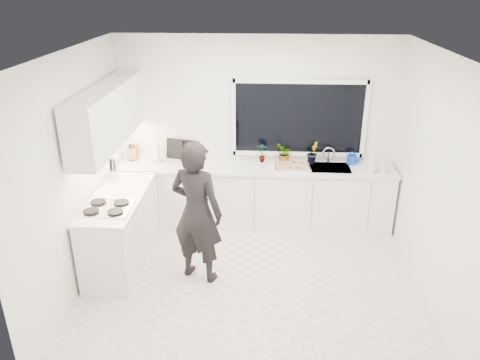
{
  "coord_description": "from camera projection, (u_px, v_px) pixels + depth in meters",
  "views": [
    {
      "loc": [
        0.15,
        -4.75,
        3.39
      ],
      "look_at": [
        -0.16,
        0.4,
        1.15
      ],
      "focal_mm": 35.0,
      "sensor_mm": 36.0,
      "label": 1
    }
  ],
  "objects": [
    {
      "name": "pizza",
      "position": [
        292.0,
        165.0,
        6.6
      ],
      "size": [
        0.47,
        0.35,
        0.01
      ],
      "primitive_type": "cube",
      "rotation": [
        0.0,
        0.0,
        0.06
      ],
      "color": "red",
      "rests_on": "pizza_tray"
    },
    {
      "name": "picture_frame_small",
      "position": [
        175.0,
        149.0,
        6.9
      ],
      "size": [
        0.25,
        0.08,
        0.3
      ],
      "primitive_type": "cube",
      "rotation": [
        0.0,
        0.0,
        -0.24
      ],
      "color": "black",
      "rests_on": "countertop_back"
    },
    {
      "name": "countertop_back",
      "position": [
        255.0,
        167.0,
        6.67
      ],
      "size": [
        3.94,
        0.62,
        0.04
      ],
      "primitive_type": "cube",
      "color": "silver",
      "rests_on": "base_cabinets_back"
    },
    {
      "name": "wall_left",
      "position": [
        75.0,
        174.0,
        5.28
      ],
      "size": [
        0.02,
        3.5,
        2.7
      ],
      "primitive_type": "cube",
      "color": "white",
      "rests_on": "ground"
    },
    {
      "name": "pizza_tray",
      "position": [
        292.0,
        166.0,
        6.61
      ],
      "size": [
        0.51,
        0.39,
        0.03
      ],
      "primitive_type": "cube",
      "rotation": [
        0.0,
        0.0,
        0.06
      ],
      "color": "silver",
      "rests_on": "countertop_back"
    },
    {
      "name": "utensil_crock",
      "position": [
        114.0,
        175.0,
        6.15
      ],
      "size": [
        0.14,
        0.14,
        0.16
      ],
      "primitive_type": "cylinder",
      "rotation": [
        0.0,
        0.0,
        -0.11
      ],
      "color": "#B5B4B9",
      "rests_on": "countertop_left"
    },
    {
      "name": "window",
      "position": [
        299.0,
        118.0,
        6.64
      ],
      "size": [
        1.8,
        0.02,
        1.0
      ],
      "primitive_type": "cube",
      "color": "black",
      "rests_on": "wall_back"
    },
    {
      "name": "paper_towel_roll",
      "position": [
        156.0,
        153.0,
        6.79
      ],
      "size": [
        0.12,
        0.12,
        0.26
      ],
      "primitive_type": "cylinder",
      "rotation": [
        0.0,
        0.0,
        -0.07
      ],
      "color": "white",
      "rests_on": "countertop_back"
    },
    {
      "name": "soap_bottles",
      "position": [
        375.0,
        163.0,
        6.39
      ],
      "size": [
        0.28,
        0.14,
        0.31
      ],
      "color": "#D8BF66",
      "rests_on": "countertop_back"
    },
    {
      "name": "countertop_left",
      "position": [
        118.0,
        197.0,
        5.76
      ],
      "size": [
        0.62,
        1.6,
        0.04
      ],
      "primitive_type": "cube",
      "color": "silver",
      "rests_on": "base_cabinets_left"
    },
    {
      "name": "herb_plants",
      "position": [
        289.0,
        153.0,
        6.74
      ],
      "size": [
        0.9,
        0.29,
        0.32
      ],
      "color": "#26662D",
      "rests_on": "countertop_back"
    },
    {
      "name": "floor",
      "position": [
        251.0,
        280.0,
        5.72
      ],
      "size": [
        4.0,
        3.5,
        0.02
      ],
      "primitive_type": "cube",
      "color": "beige",
      "rests_on": "ground"
    },
    {
      "name": "picture_frame_large",
      "position": [
        188.0,
        149.0,
        6.89
      ],
      "size": [
        0.22,
        0.05,
        0.28
      ],
      "primitive_type": "cube",
      "rotation": [
        0.0,
        0.0,
        -0.13
      ],
      "color": "black",
      "rests_on": "countertop_back"
    },
    {
      "name": "knife_block",
      "position": [
        133.0,
        153.0,
        6.85
      ],
      "size": [
        0.15,
        0.13,
        0.22
      ],
      "primitive_type": "cube",
      "rotation": [
        0.0,
        0.0,
        -0.22
      ],
      "color": "#9F794A",
      "rests_on": "countertop_back"
    },
    {
      "name": "base_cabinets_left",
      "position": [
        121.0,
        230.0,
        5.95
      ],
      "size": [
        0.58,
        1.6,
        0.88
      ],
      "primitive_type": "cube",
      "color": "white",
      "rests_on": "floor"
    },
    {
      "name": "wall_right",
      "position": [
        437.0,
        182.0,
        5.06
      ],
      "size": [
        0.02,
        3.5,
        2.7
      ],
      "primitive_type": "cube",
      "color": "white",
      "rests_on": "ground"
    },
    {
      "name": "watering_can",
      "position": [
        352.0,
        160.0,
        6.72
      ],
      "size": [
        0.17,
        0.17,
        0.13
      ],
      "primitive_type": "cylinder",
      "rotation": [
        0.0,
        0.0,
        0.29
      ],
      "color": "#1236AC",
      "rests_on": "countertop_back"
    },
    {
      "name": "base_cabinets_back",
      "position": [
        255.0,
        196.0,
        6.86
      ],
      "size": [
        3.92,
        0.58,
        0.88
      ],
      "primitive_type": "cube",
      "color": "white",
      "rests_on": "floor"
    },
    {
      "name": "sink",
      "position": [
        329.0,
        171.0,
        6.64
      ],
      "size": [
        0.58,
        0.42,
        0.14
      ],
      "primitive_type": "cube",
      "color": "silver",
      "rests_on": "countertop_back"
    },
    {
      "name": "person",
      "position": [
        197.0,
        212.0,
        5.44
      ],
      "size": [
        0.75,
        0.62,
        1.76
      ],
      "primitive_type": "imported",
      "rotation": [
        0.0,
        0.0,
        2.79
      ],
      "color": "black",
      "rests_on": "floor"
    },
    {
      "name": "stovetop",
      "position": [
        107.0,
        208.0,
        5.43
      ],
      "size": [
        0.56,
        0.48,
        0.03
      ],
      "primitive_type": "cube",
      "color": "black",
      "rests_on": "countertop_left"
    },
    {
      "name": "upper_cabinets",
      "position": [
        108.0,
        115.0,
        5.71
      ],
      "size": [
        0.34,
        2.1,
        0.7
      ],
      "primitive_type": "cube",
      "color": "white",
      "rests_on": "wall_left"
    },
    {
      "name": "faucet",
      "position": [
        328.0,
        155.0,
        6.75
      ],
      "size": [
        0.03,
        0.03,
        0.22
      ],
      "primitive_type": "cylinder",
      "color": "silver",
      "rests_on": "countertop_back"
    },
    {
      "name": "wall_back",
      "position": [
        256.0,
        130.0,
        6.78
      ],
      "size": [
        4.0,
        0.02,
        2.7
      ],
      "primitive_type": "cube",
      "color": "white",
      "rests_on": "ground"
    },
    {
      "name": "ceiling",
      "position": [
        254.0,
        52.0,
        4.63
      ],
      "size": [
        4.0,
        3.5,
        0.02
      ],
      "primitive_type": "cube",
      "color": "white",
      "rests_on": "wall_back"
    }
  ]
}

